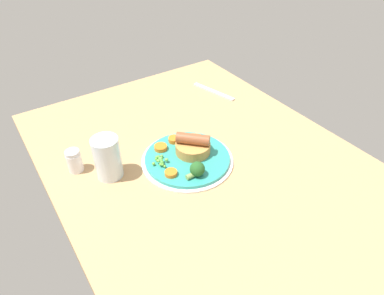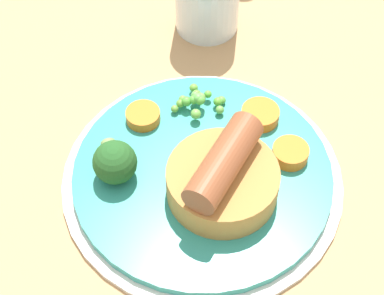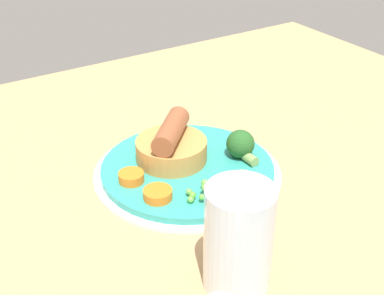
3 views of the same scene
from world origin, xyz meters
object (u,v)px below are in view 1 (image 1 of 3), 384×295
at_px(sausage_pudding, 193,146).
at_px(drinking_glass, 107,158).
at_px(carrot_slice_4, 171,173).
at_px(pea_pile, 160,160).
at_px(fork, 214,92).
at_px(broccoli_floret_far, 197,169).
at_px(carrot_slice_5, 174,140).
at_px(salt_shaker, 74,161).
at_px(dinner_plate, 187,159).
at_px(carrot_slice_0, 161,147).

relative_size(sausage_pudding, drinking_glass, 0.84).
height_order(carrot_slice_4, drinking_glass, drinking_glass).
xyz_separation_m(pea_pile, fork, (0.25, -0.37, -0.02)).
relative_size(sausage_pudding, broccoli_floret_far, 1.84).
bearing_deg(carrot_slice_5, salt_shaker, 78.97).
bearing_deg(drinking_glass, pea_pile, -110.86).
distance_m(broccoli_floret_far, salt_shaker, 0.32).
xyz_separation_m(dinner_plate, pea_pile, (0.02, 0.07, 0.02)).
height_order(sausage_pudding, broccoli_floret_far, sausage_pudding).
height_order(carrot_slice_4, fork, carrot_slice_4).
xyz_separation_m(drinking_glass, salt_shaker, (0.07, 0.07, -0.03)).
xyz_separation_m(sausage_pudding, carrot_slice_4, (-0.05, 0.10, -0.02)).
bearing_deg(drinking_glass, fork, -67.43).
bearing_deg(carrot_slice_4, dinner_plate, -64.26).
distance_m(broccoli_floret_far, fork, 0.46).
distance_m(drinking_glass, salt_shaker, 0.10).
bearing_deg(dinner_plate, drinking_glass, 71.71).
bearing_deg(pea_pile, carrot_slice_5, -52.21).
bearing_deg(carrot_slice_5, sausage_pudding, -165.53).
bearing_deg(salt_shaker, fork, -76.37).
bearing_deg(carrot_slice_5, broccoli_floret_far, 170.39).
bearing_deg(carrot_slice_4, fork, -50.12).
bearing_deg(dinner_plate, carrot_slice_0, 31.83).
bearing_deg(carrot_slice_5, drinking_glass, 94.15).
bearing_deg(carrot_slice_4, pea_pile, -0.29).
distance_m(fork, salt_shaker, 0.58).
xyz_separation_m(dinner_plate, carrot_slice_5, (0.08, -0.01, 0.01)).
height_order(dinner_plate, fork, dinner_plate).
bearing_deg(drinking_glass, carrot_slice_5, -85.85).
relative_size(carrot_slice_5, drinking_glass, 0.29).
height_order(sausage_pudding, pea_pile, sausage_pudding).
relative_size(carrot_slice_0, fork, 0.20).
bearing_deg(fork, carrot_slice_5, 108.87).
bearing_deg(dinner_plate, pea_pile, 76.25).
relative_size(broccoli_floret_far, carrot_slice_0, 1.47).
bearing_deg(sausage_pudding, carrot_slice_4, -110.18).
bearing_deg(fork, drinking_glass, 97.85).
distance_m(sausage_pudding, broccoli_floret_far, 0.10).
distance_m(sausage_pudding, drinking_glass, 0.23).
bearing_deg(pea_pile, sausage_pudding, -94.63).
bearing_deg(pea_pile, broccoli_floret_far, -149.45).
bearing_deg(salt_shaker, carrot_slice_5, -101.03).
xyz_separation_m(broccoli_floret_far, carrot_slice_5, (0.16, -0.03, -0.01)).
height_order(broccoli_floret_far, salt_shaker, salt_shaker).
bearing_deg(carrot_slice_0, drinking_glass, 91.69).
bearing_deg(dinner_plate, carrot_slice_5, -4.88).
height_order(sausage_pudding, carrot_slice_0, sausage_pudding).
height_order(carrot_slice_0, salt_shaker, salt_shaker).
distance_m(dinner_plate, fork, 0.40).
distance_m(carrot_slice_0, drinking_glass, 0.16).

